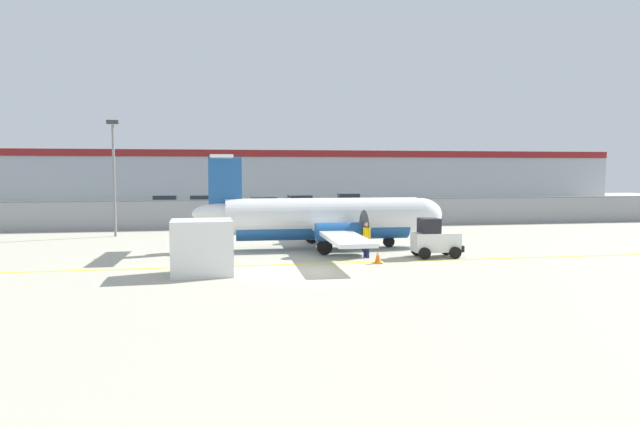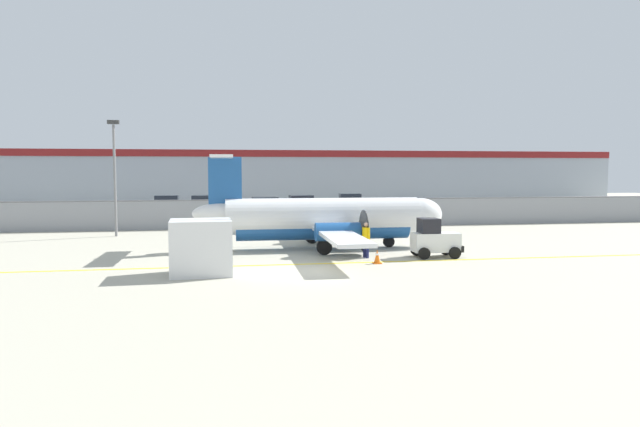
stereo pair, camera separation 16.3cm
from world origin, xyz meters
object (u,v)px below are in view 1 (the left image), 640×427
at_px(parked_car_3, 263,206).
at_px(parked_car_4, 301,203).
at_px(cargo_container, 202,247).
at_px(parked_car_1, 167,204).
at_px(traffic_cone_far_right, 355,241).
at_px(parked_car_5, 347,201).
at_px(traffic_cone_far_left, 378,257).
at_px(commuter_airplane, 328,219).
at_px(ground_crew_worker, 366,238).
at_px(parked_car_2, 201,204).
at_px(apron_light_pole, 114,168).
at_px(traffic_cone_near_left, 424,237).
at_px(parked_car_0, 90,211).
at_px(traffic_cone_near_right, 208,246).
at_px(parked_car_6, 426,207).
at_px(baggage_tug, 435,239).

xyz_separation_m(parked_car_3, parked_car_4, (4.00, 3.35, 0.00)).
relative_size(cargo_container, parked_car_4, 0.57).
xyz_separation_m(parked_car_1, parked_car_3, (8.98, -5.27, 0.00)).
height_order(cargo_container, traffic_cone_far_right, cargo_container).
height_order(parked_car_4, parked_car_5, same).
bearing_deg(parked_car_1, traffic_cone_far_left, -68.98).
bearing_deg(parked_car_3, commuter_airplane, 88.19).
bearing_deg(parked_car_1, commuter_airplane, -67.91).
relative_size(ground_crew_worker, parked_car_5, 0.39).
height_order(commuter_airplane, parked_car_2, commuter_airplane).
height_order(parked_car_1, parked_car_4, same).
bearing_deg(apron_light_pole, traffic_cone_near_left, -18.68).
height_order(cargo_container, traffic_cone_far_left, cargo_container).
height_order(commuter_airplane, parked_car_0, commuter_airplane).
distance_m(ground_crew_worker, traffic_cone_near_left, 6.99).
bearing_deg(traffic_cone_near_left, commuter_airplane, -164.81).
relative_size(traffic_cone_far_left, traffic_cone_far_right, 1.00).
relative_size(ground_crew_worker, traffic_cone_near_right, 2.66).
bearing_deg(traffic_cone_far_right, parked_car_1, 114.60).
bearing_deg(parked_car_4, traffic_cone_near_right, -113.05).
xyz_separation_m(parked_car_1, parked_car_2, (3.35, -0.43, 0.00)).
height_order(parked_car_1, parked_car_5, same).
bearing_deg(parked_car_1, ground_crew_worker, -68.10).
bearing_deg(parked_car_3, traffic_cone_far_right, 92.46).
xyz_separation_m(ground_crew_worker, cargo_container, (-7.58, -3.12, 0.15)).
xyz_separation_m(commuter_airplane, traffic_cone_near_left, (5.99, 1.63, -1.29)).
bearing_deg(cargo_container, parked_car_2, 89.67).
xyz_separation_m(parked_car_0, parked_car_4, (18.07, 7.47, 0.00)).
distance_m(parked_car_2, parked_car_6, 21.66).
distance_m(commuter_airplane, traffic_cone_far_left, 5.49).
relative_size(traffic_cone_near_left, traffic_cone_far_right, 1.00).
distance_m(baggage_tug, traffic_cone_far_right, 5.16).
bearing_deg(commuter_airplane, parked_car_2, 106.15).
height_order(baggage_tug, apron_light_pole, apron_light_pole).
xyz_separation_m(traffic_cone_near_right, parked_car_6, (18.85, 19.43, 0.58)).
bearing_deg(ground_crew_worker, parked_car_5, 54.97).
bearing_deg(traffic_cone_near_right, apron_light_pole, 126.06).
height_order(parked_car_0, parked_car_5, same).
distance_m(ground_crew_worker, parked_car_6, 25.23).
xyz_separation_m(parked_car_0, parked_car_3, (14.07, 4.12, 0.00)).
xyz_separation_m(traffic_cone_far_left, apron_light_pole, (-13.48, 12.93, 3.99)).
height_order(traffic_cone_near_left, parked_car_5, parked_car_5).
bearing_deg(parked_car_3, parked_car_1, -36.96).
xyz_separation_m(ground_crew_worker, parked_car_2, (-8.71, 30.61, -0.06)).
bearing_deg(parked_car_0, commuter_airplane, 133.73).
relative_size(baggage_tug, cargo_container, 0.95).
bearing_deg(parked_car_0, cargo_container, 113.67).
relative_size(traffic_cone_near_right, traffic_cone_far_right, 1.00).
xyz_separation_m(parked_car_0, parked_car_1, (5.10, 9.39, 0.00)).
bearing_deg(parked_car_6, commuter_airplane, 51.35).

